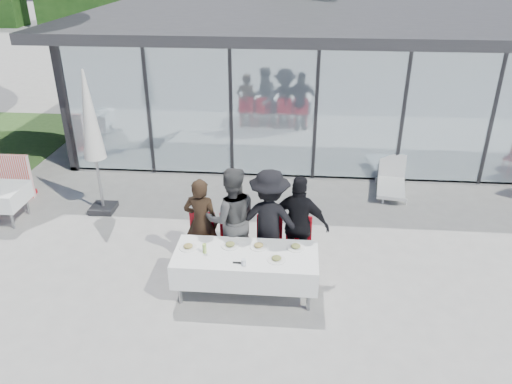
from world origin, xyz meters
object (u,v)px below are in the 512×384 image
Objects in this scene: diner_d at (299,224)px; folded_eyeglasses at (237,263)px; diner_c at (269,221)px; diner_chair_d at (298,242)px; diner_chair_b at (232,239)px; diner_chair_a at (202,238)px; plate_a at (188,247)px; juice_bottle at (204,248)px; lounger at (391,180)px; spare_table_left at (2,196)px; diner_a at (201,223)px; dining_table at (246,265)px; plate_b at (230,245)px; plate_d at (296,247)px; plate_extra at (276,259)px; diner_b at (232,219)px; plate_c at (259,246)px; market_umbrella at (91,124)px; diner_chair_c at (269,241)px.

diner_d is 1.39m from folded_eyeglasses.
diner_c is 1.88× the size of diner_chair_d.
diner_chair_a is at bearing 180.00° from diner_chair_b.
juice_bottle reaches higher than plate_a.
spare_table_left is at bearing -165.29° from lounger.
diner_a is 1.28m from folded_eyeglasses.
diner_c is (0.32, 0.77, 0.38)m from dining_table.
diner_a is 5.75× the size of plate_b.
diner_chair_a and diner_chair_b have the same top height.
dining_table is 16.14× the size of folded_eyeglasses.
diner_chair_b is at bearing 94.81° from plate_b.
plate_d is 1.00× the size of plate_extra.
dining_table is at bearing -125.81° from lounger.
diner_b is at bearing 1.82° from diner_chair_a.
spare_table_left is at bearing 161.85° from plate_c.
diner_d reaches higher than juice_bottle.
plate_c is at bearing 56.04° from diner_d.
diner_d is (1.66, 0.00, 0.05)m from diner_a.
market_umbrella reaches higher than diner_c.
market_umbrella is at bearing 144.34° from diner_chair_a.
diner_chair_c is 3.41× the size of plate_c.
folded_eyeglasses is at bearing -77.99° from diner_chair_b.
plate_a is 1.00× the size of plate_c.
juice_bottle is 0.05× the size of market_umbrella.
plate_extra reaches higher than spare_table_left.
diner_d reaches higher than plate_c.
plate_b is at bearing 30.81° from juice_bottle.
dining_table is at bearing -4.85° from plate_a.
diner_c is 1.30× the size of lounger.
dining_table is 0.36m from folded_eyeglasses.
juice_bottle reaches higher than plate_c.
market_umbrella reaches higher than dining_table.
diner_c is at bearing 90.00° from diner_chair_c.
diner_b is 0.93m from plate_a.
dining_table is at bearing -113.21° from diner_chair_c.
plate_a reaches higher than lounger.
plate_b is at bearing 51.62° from diner_c.
plate_b reaches higher than dining_table.
diner_chair_a is at bearing 82.73° from plate_a.
diner_chair_a is 1.00× the size of diner_chair_d.
spare_table_left is (-4.48, 1.97, -0.27)m from juice_bottle.
diner_chair_c is 0.56× the size of diner_d.
juice_bottle is at bearing 174.48° from plate_extra.
plate_c is (0.19, 0.20, 0.24)m from dining_table.
plate_extra is (0.17, -0.89, 0.24)m from diner_chair_c.
diner_d reaches higher than lounger.
diner_c reaches higher than diner_chair_a.
dining_table is at bearing -34.93° from plate_b.
diner_d is 6.07m from spare_table_left.
spare_table_left is at bearing -162.17° from market_umbrella.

